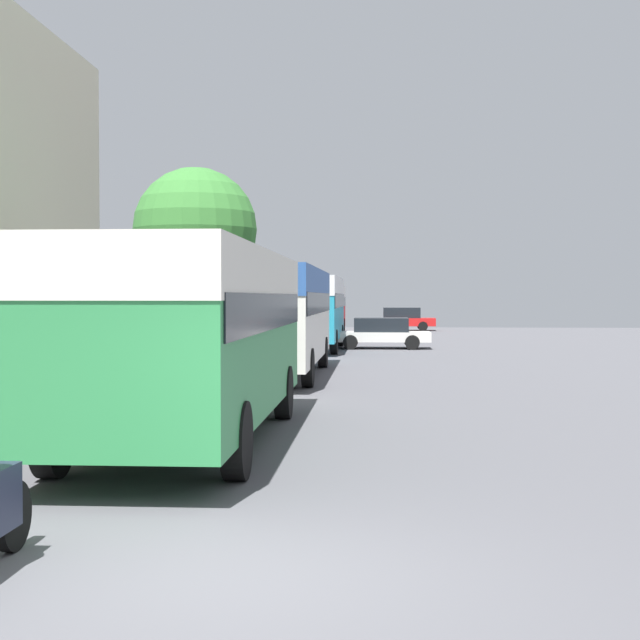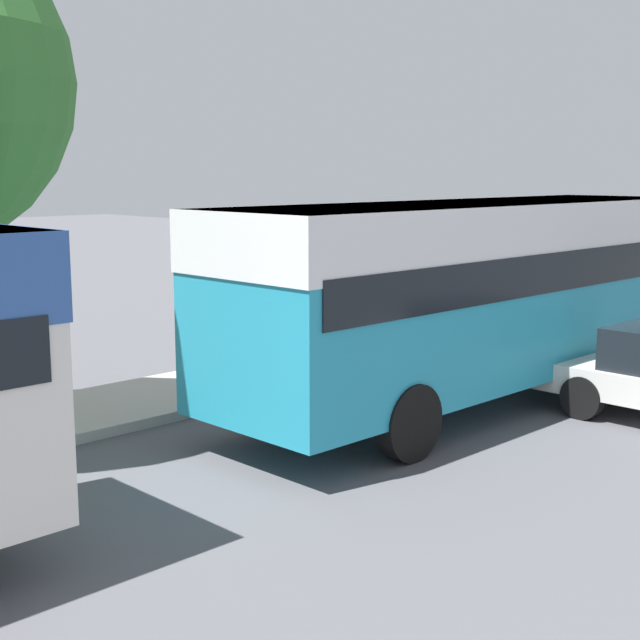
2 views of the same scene
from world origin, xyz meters
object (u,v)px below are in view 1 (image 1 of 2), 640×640
at_px(car_far_curb, 381,332).
at_px(car_crossing, 402,319).
at_px(bus_lead, 190,318).
at_px(bus_rear, 320,304).
at_px(bus_following, 277,307).
at_px(bus_third_in_line, 311,303).

bearing_deg(car_far_curb, car_crossing, -4.04).
xyz_separation_m(bus_lead, bus_rear, (-0.26, 36.17, -0.05)).
relative_size(bus_following, bus_third_in_line, 1.07).
height_order(bus_lead, car_crossing, bus_lead).
bearing_deg(bus_following, bus_third_in_line, 89.84).
relative_size(bus_rear, car_crossing, 2.34).
bearing_deg(bus_third_in_line, bus_lead, -90.23).
xyz_separation_m(bus_lead, car_far_curb, (3.14, 25.75, -1.24)).
xyz_separation_m(bus_lead, car_crossing, (4.63, 46.87, -1.16)).
height_order(bus_lead, bus_third_in_line, bus_third_in_line).
distance_m(bus_following, car_crossing, 35.37).
relative_size(bus_lead, bus_following, 0.89).
bearing_deg(bus_third_in_line, bus_following, -90.16).
distance_m(car_crossing, car_far_curb, 21.18).
xyz_separation_m(bus_lead, bus_following, (0.06, 11.82, 0.05)).
bearing_deg(bus_following, car_far_curb, 77.54).
relative_size(bus_following, car_crossing, 2.28).
bearing_deg(bus_rear, bus_lead, -89.59).
relative_size(car_crossing, car_far_curb, 1.04).
xyz_separation_m(bus_rear, car_far_curb, (3.40, -10.43, -1.19)).
relative_size(bus_following, bus_rear, 0.97).
bearing_deg(car_crossing, bus_lead, -5.64).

